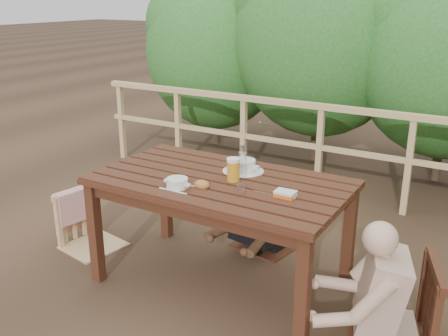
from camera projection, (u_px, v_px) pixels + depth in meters
The scene contains 16 objects.
ground at pixel (221, 283), 3.85m from camera, with size 60.00×60.00×0.00m, color #4D3523.
table at pixel (221, 233), 3.71m from camera, with size 1.77×1.00×0.82m, color #3A1C11.
chair_left at pixel (89, 198), 4.24m from camera, with size 0.45×0.45×0.91m, color tan.
chair_far at pixel (268, 193), 4.26m from camera, with size 0.48×0.48×0.97m, color #3A1C11.
chair_right at pixel (397, 266), 3.06m from camera, with size 0.51×0.51×1.03m, color #3A1C11.
woman at pixel (270, 177), 4.24m from camera, with size 0.50×0.61×1.23m, color black, non-canonical shape.
diner_right at pixel (405, 247), 3.00m from camera, with size 0.53×0.65×1.31m, color tan, non-canonical shape.
railing at pixel (319, 152), 5.31m from camera, with size 5.60×0.10×1.01m, color tan.
hedge_row at pixel (400, 9), 5.64m from camera, with size 6.60×1.60×3.80m, color #2A5F25, non-canonical shape.
soup_near at pixel (177, 184), 3.40m from camera, with size 0.25×0.25×0.08m, color white.
soup_far at pixel (243, 166), 3.72m from camera, with size 0.30×0.30×0.10m, color white.
bread_roll at pixel (202, 185), 3.41m from camera, with size 0.11×0.08×0.07m, color olive.
beer_glass at pixel (233, 171), 3.51m from camera, with size 0.09×0.09×0.18m, color orange.
bottle at pixel (242, 163), 3.56m from camera, with size 0.06×0.06×0.25m, color silver.
tumbler at pixel (241, 190), 3.31m from camera, with size 0.07×0.07×0.08m, color silver.
butter_tub at pixel (285, 195), 3.25m from camera, with size 0.13×0.09×0.06m, color silver.
Camera 1 is at (1.73, -2.87, 2.07)m, focal length 40.90 mm.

